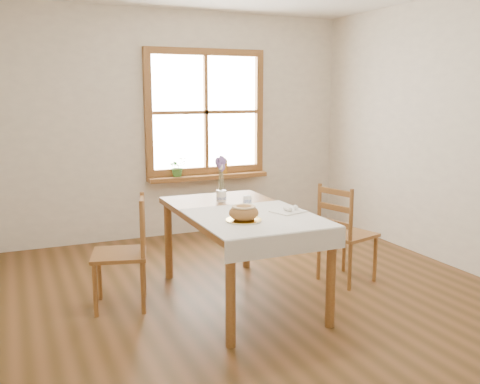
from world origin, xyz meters
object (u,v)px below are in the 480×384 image
(dining_table, at_px, (240,221))
(chair_left, at_px, (119,253))
(bread_plate, at_px, (244,220))
(flower_vase, at_px, (221,197))
(chair_right, at_px, (348,233))

(dining_table, height_order, chair_left, chair_left)
(bread_plate, height_order, flower_vase, flower_vase)
(chair_right, distance_m, bread_plate, 1.31)
(bread_plate, bearing_deg, chair_right, 19.01)
(dining_table, height_order, chair_right, chair_right)
(chair_left, bearing_deg, dining_table, 89.50)
(chair_right, relative_size, flower_vase, 9.32)
(bread_plate, xyz_separation_m, flower_vase, (0.12, 0.75, 0.03))
(dining_table, bearing_deg, chair_left, 165.40)
(chair_left, distance_m, flower_vase, 0.98)
(dining_table, relative_size, bread_plate, 6.32)
(dining_table, bearing_deg, bread_plate, -109.69)
(dining_table, distance_m, flower_vase, 0.39)
(flower_vase, bearing_deg, chair_right, -17.05)
(chair_right, bearing_deg, flower_vase, 56.75)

